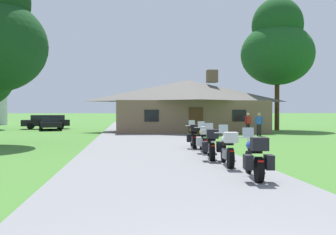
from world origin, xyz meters
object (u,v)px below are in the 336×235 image
(motorcycle_orange_third_in_row, at_px, (211,144))
(parked_black_sedan_far_left, at_px, (50,123))
(motorcycle_blue_nearest_to_camera, at_px, (255,158))
(tree_right_of_lodge, at_px, (277,46))
(bystander_red_shirt_near_lodge, at_px, (248,123))
(parked_black_suv_far_left, at_px, (47,121))
(motorcycle_yellow_farthest_in_row, at_px, (194,136))
(motorcycle_yellow_fourth_in_row, at_px, (204,139))
(bystander_blue_shirt_beside_signpost, at_px, (259,123))
(motorcycle_white_second_in_row, at_px, (228,149))

(motorcycle_orange_third_in_row, distance_m, parked_black_sedan_far_left, 25.62)
(motorcycle_blue_nearest_to_camera, height_order, tree_right_of_lodge, tree_right_of_lodge)
(bystander_red_shirt_near_lodge, distance_m, parked_black_sedan_far_left, 18.70)
(parked_black_suv_far_left, relative_size, parked_black_sedan_far_left, 1.07)
(motorcycle_orange_third_in_row, xyz_separation_m, motorcycle_yellow_farthest_in_row, (0.11, 4.41, 0.00))
(bystander_red_shirt_near_lodge, distance_m, parked_black_suv_far_left, 20.67)
(motorcycle_yellow_fourth_in_row, height_order, motorcycle_yellow_farthest_in_row, same)
(bystander_blue_shirt_beside_signpost, xyz_separation_m, parked_black_suv_far_left, (-17.52, 12.69, -0.17))
(motorcycle_white_second_in_row, bearing_deg, motorcycle_orange_third_in_row, 100.80)
(bystander_red_shirt_near_lodge, relative_size, parked_black_sedan_far_left, 0.37)
(parked_black_suv_far_left, bearing_deg, motorcycle_orange_third_in_row, -166.62)
(bystander_blue_shirt_beside_signpost, distance_m, tree_right_of_lodge, 11.66)
(tree_right_of_lodge, bearing_deg, bystander_blue_shirt_beside_signpost, -119.51)
(motorcycle_yellow_fourth_in_row, bearing_deg, parked_black_suv_far_left, 120.15)
(motorcycle_white_second_in_row, xyz_separation_m, motorcycle_orange_third_in_row, (-0.15, 1.74, -0.01))
(motorcycle_blue_nearest_to_camera, bearing_deg, motorcycle_orange_third_in_row, 100.97)
(motorcycle_blue_nearest_to_camera, xyz_separation_m, motorcycle_white_second_in_row, (-0.09, 2.43, 0.01))
(motorcycle_orange_third_in_row, bearing_deg, bystander_red_shirt_near_lodge, 74.99)
(tree_right_of_lodge, bearing_deg, motorcycle_yellow_fourth_in_row, -119.75)
(motorcycle_orange_third_in_row, bearing_deg, motorcycle_white_second_in_row, -77.22)
(motorcycle_blue_nearest_to_camera, relative_size, motorcycle_yellow_farthest_in_row, 1.00)
(motorcycle_white_second_in_row, height_order, motorcycle_orange_third_in_row, same)
(motorcycle_blue_nearest_to_camera, bearing_deg, bystander_blue_shirt_beside_signpost, 78.01)
(motorcycle_white_second_in_row, height_order, bystander_red_shirt_near_lodge, bystander_red_shirt_near_lodge)
(motorcycle_yellow_fourth_in_row, distance_m, parked_black_suv_far_left, 26.07)
(motorcycle_white_second_in_row, height_order, parked_black_suv_far_left, parked_black_suv_far_left)
(motorcycle_yellow_fourth_in_row, bearing_deg, tree_right_of_lodge, 64.70)
(bystander_red_shirt_near_lodge, bearing_deg, motorcycle_yellow_farthest_in_row, -139.21)
(motorcycle_blue_nearest_to_camera, bearing_deg, motorcycle_white_second_in_row, 99.73)
(motorcycle_white_second_in_row, xyz_separation_m, parked_black_suv_far_left, (-11.25, 27.60, 0.16))
(motorcycle_blue_nearest_to_camera, bearing_deg, tree_right_of_lodge, 74.69)
(motorcycle_yellow_farthest_in_row, height_order, bystander_red_shirt_near_lodge, bystander_red_shirt_near_lodge)
(bystander_red_shirt_near_lodge, relative_size, tree_right_of_lodge, 0.13)
(motorcycle_orange_third_in_row, height_order, parked_black_suv_far_left, parked_black_suv_far_left)
(motorcycle_orange_third_in_row, height_order, motorcycle_yellow_fourth_in_row, same)
(motorcycle_yellow_fourth_in_row, bearing_deg, bystander_red_shirt_near_lodge, 68.54)
(motorcycle_yellow_farthest_in_row, distance_m, parked_black_sedan_far_left, 21.71)
(tree_right_of_lodge, distance_m, parked_black_suv_far_left, 23.69)
(motorcycle_yellow_farthest_in_row, bearing_deg, motorcycle_white_second_in_row, -85.26)
(tree_right_of_lodge, height_order, parked_black_suv_far_left, tree_right_of_lodge)
(bystander_blue_shirt_beside_signpost, height_order, parked_black_sedan_far_left, bystander_blue_shirt_beside_signpost)
(motorcycle_blue_nearest_to_camera, relative_size, bystander_red_shirt_near_lodge, 1.25)
(motorcycle_white_second_in_row, relative_size, parked_black_sedan_far_left, 0.46)
(motorcycle_orange_third_in_row, distance_m, tree_right_of_lodge, 25.07)
(motorcycle_yellow_farthest_in_row, distance_m, parked_black_suv_far_left, 24.21)
(motorcycle_yellow_fourth_in_row, xyz_separation_m, parked_black_sedan_far_left, (-10.49, 21.09, 0.03))
(motorcycle_white_second_in_row, height_order, motorcycle_yellow_farthest_in_row, same)
(motorcycle_yellow_fourth_in_row, xyz_separation_m, bystander_red_shirt_near_lodge, (5.70, 11.73, 0.32))
(motorcycle_yellow_farthest_in_row, bearing_deg, parked_black_suv_far_left, 121.96)
(motorcycle_yellow_fourth_in_row, bearing_deg, motorcycle_orange_third_in_row, -90.56)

